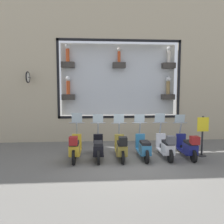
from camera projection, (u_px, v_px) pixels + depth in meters
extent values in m
plane|color=#66635E|center=(129.00, 162.00, 7.79)|extent=(120.00, 120.00, 0.00)
cube|color=tan|center=(119.00, 129.00, 11.32)|extent=(0.40, 6.17, 1.18)
cube|color=black|center=(120.00, 40.00, 10.69)|extent=(0.04, 6.17, 0.12)
cube|color=black|center=(120.00, 117.00, 11.05)|extent=(0.04, 6.17, 0.12)
cube|color=black|center=(179.00, 79.00, 11.08)|extent=(0.04, 0.12, 3.90)
cube|color=black|center=(58.00, 79.00, 10.66)|extent=(0.04, 0.12, 3.90)
cube|color=silver|center=(119.00, 80.00, 11.43)|extent=(0.04, 5.93, 3.66)
cube|color=#38332D|center=(169.00, 66.00, 11.32)|extent=(0.36, 0.65, 0.28)
cylinder|color=silver|center=(169.00, 57.00, 11.27)|extent=(0.17, 0.17, 0.61)
sphere|color=white|center=(169.00, 49.00, 11.24)|extent=(0.22, 0.22, 0.22)
cube|color=#38332D|center=(119.00, 65.00, 11.14)|extent=(0.36, 0.65, 0.28)
cylinder|color=#CC4C23|center=(119.00, 57.00, 11.10)|extent=(0.15, 0.15, 0.55)
sphere|color=beige|center=(119.00, 50.00, 11.07)|extent=(0.20, 0.20, 0.20)
cube|color=#38332D|center=(68.00, 65.00, 10.96)|extent=(0.36, 0.65, 0.28)
cylinder|color=#CC4C23|center=(68.00, 55.00, 10.92)|extent=(0.18, 0.18, 0.64)
sphere|color=white|center=(68.00, 47.00, 10.88)|extent=(0.23, 0.23, 0.23)
cube|color=#38332D|center=(168.00, 97.00, 11.47)|extent=(0.36, 0.65, 0.28)
cylinder|color=#9E7F4C|center=(168.00, 88.00, 11.42)|extent=(0.19, 0.19, 0.68)
sphere|color=white|center=(168.00, 79.00, 11.38)|extent=(0.24, 0.24, 0.24)
cube|color=#38332D|center=(68.00, 97.00, 11.11)|extent=(0.36, 0.65, 0.28)
cylinder|color=#CC4C23|center=(68.00, 88.00, 11.07)|extent=(0.19, 0.19, 0.67)
sphere|color=white|center=(68.00, 79.00, 11.03)|extent=(0.24, 0.24, 0.24)
cylinder|color=black|center=(29.00, 77.00, 10.40)|extent=(0.35, 0.05, 0.05)
torus|color=black|center=(28.00, 77.00, 10.23)|extent=(0.56, 0.06, 0.56)
cylinder|color=white|center=(28.00, 77.00, 10.23)|extent=(0.46, 0.03, 0.46)
cylinder|color=black|center=(179.00, 147.00, 9.10)|extent=(0.45, 0.09, 0.45)
cylinder|color=black|center=(194.00, 156.00, 7.77)|extent=(0.45, 0.09, 0.45)
cube|color=navy|center=(186.00, 151.00, 8.43)|extent=(1.02, 0.38, 0.06)
cube|color=navy|center=(190.00, 149.00, 8.04)|extent=(0.61, 0.35, 0.36)
cube|color=black|center=(190.00, 142.00, 8.02)|extent=(0.58, 0.31, 0.10)
cube|color=navy|center=(181.00, 140.00, 8.95)|extent=(0.12, 0.37, 0.56)
cylinder|color=gray|center=(181.00, 128.00, 8.97)|extent=(0.20, 0.06, 0.45)
cylinder|color=gray|center=(180.00, 123.00, 9.02)|extent=(0.04, 0.61, 0.04)
cube|color=silver|center=(180.00, 119.00, 9.04)|extent=(0.09, 0.42, 0.34)
cube|color=maroon|center=(195.00, 140.00, 7.67)|extent=(0.28, 0.28, 0.28)
cylinder|color=black|center=(160.00, 147.00, 9.03)|extent=(0.49, 0.09, 0.49)
cylinder|color=black|center=(170.00, 156.00, 7.72)|extent=(0.49, 0.09, 0.49)
cube|color=silver|center=(164.00, 151.00, 8.38)|extent=(1.02, 0.38, 0.06)
cube|color=silver|center=(168.00, 149.00, 7.98)|extent=(0.61, 0.35, 0.36)
cube|color=black|center=(168.00, 142.00, 7.96)|extent=(0.58, 0.31, 0.10)
cube|color=silver|center=(161.00, 140.00, 8.89)|extent=(0.12, 0.37, 0.56)
cylinder|color=gray|center=(160.00, 128.00, 8.91)|extent=(0.20, 0.06, 0.45)
cylinder|color=gray|center=(160.00, 123.00, 8.96)|extent=(0.04, 0.60, 0.04)
cube|color=silver|center=(160.00, 118.00, 8.98)|extent=(0.09, 0.42, 0.37)
cube|color=#4C4C51|center=(171.00, 140.00, 7.62)|extent=(0.28, 0.28, 0.28)
cylinder|color=black|center=(139.00, 147.00, 8.97)|extent=(0.48, 0.09, 0.48)
cylinder|color=black|center=(147.00, 157.00, 7.66)|extent=(0.48, 0.09, 0.48)
cube|color=teal|center=(143.00, 152.00, 8.32)|extent=(1.02, 0.39, 0.06)
cube|color=teal|center=(145.00, 149.00, 7.93)|extent=(0.61, 0.35, 0.36)
cube|color=black|center=(145.00, 143.00, 7.91)|extent=(0.58, 0.31, 0.10)
cube|color=teal|center=(140.00, 141.00, 8.83)|extent=(0.12, 0.37, 0.56)
cylinder|color=gray|center=(140.00, 128.00, 8.85)|extent=(0.20, 0.06, 0.45)
cylinder|color=gray|center=(140.00, 123.00, 8.90)|extent=(0.04, 0.60, 0.04)
cube|color=silver|center=(139.00, 118.00, 8.92)|extent=(0.09, 0.42, 0.34)
cylinder|color=black|center=(119.00, 148.00, 8.92)|extent=(0.47, 0.09, 0.47)
cylinder|color=black|center=(123.00, 157.00, 7.60)|extent=(0.47, 0.09, 0.47)
cube|color=olive|center=(121.00, 152.00, 8.26)|extent=(1.02, 0.39, 0.06)
cube|color=olive|center=(122.00, 150.00, 7.87)|extent=(0.61, 0.35, 0.36)
cube|color=black|center=(122.00, 143.00, 7.85)|extent=(0.58, 0.31, 0.10)
cube|color=olive|center=(119.00, 141.00, 8.77)|extent=(0.12, 0.37, 0.56)
cylinder|color=gray|center=(119.00, 129.00, 8.80)|extent=(0.20, 0.06, 0.45)
cylinder|color=gray|center=(119.00, 123.00, 8.84)|extent=(0.04, 0.60, 0.04)
cube|color=silver|center=(119.00, 118.00, 8.87)|extent=(0.09, 0.42, 0.37)
cube|color=black|center=(123.00, 141.00, 7.50)|extent=(0.28, 0.28, 0.28)
cylinder|color=black|center=(98.00, 148.00, 8.84)|extent=(0.51, 0.09, 0.51)
cylinder|color=black|center=(98.00, 157.00, 7.56)|extent=(0.51, 0.09, 0.51)
cube|color=black|center=(98.00, 152.00, 8.20)|extent=(1.02, 0.38, 0.06)
cube|color=black|center=(98.00, 150.00, 7.81)|extent=(0.61, 0.35, 0.36)
cube|color=black|center=(98.00, 143.00, 7.79)|extent=(0.58, 0.31, 0.10)
cube|color=black|center=(98.00, 141.00, 8.71)|extent=(0.12, 0.37, 0.56)
cylinder|color=gray|center=(98.00, 129.00, 8.74)|extent=(0.20, 0.06, 0.45)
cylinder|color=gray|center=(98.00, 123.00, 8.79)|extent=(0.04, 0.60, 0.04)
cube|color=silver|center=(98.00, 118.00, 8.81)|extent=(0.09, 0.42, 0.35)
cylinder|color=black|center=(77.00, 148.00, 8.77)|extent=(0.54, 0.09, 0.54)
cylinder|color=black|center=(74.00, 157.00, 7.51)|extent=(0.54, 0.09, 0.54)
cube|color=gold|center=(76.00, 152.00, 8.14)|extent=(1.02, 0.38, 0.06)
cube|color=gold|center=(74.00, 150.00, 7.75)|extent=(0.61, 0.35, 0.36)
cube|color=black|center=(74.00, 143.00, 7.73)|extent=(0.58, 0.31, 0.10)
cube|color=gold|center=(77.00, 141.00, 8.65)|extent=(0.12, 0.37, 0.56)
cylinder|color=gray|center=(77.00, 128.00, 8.68)|extent=(0.20, 0.06, 0.45)
cylinder|color=gray|center=(77.00, 123.00, 8.73)|extent=(0.04, 0.61, 0.04)
cube|color=silver|center=(77.00, 118.00, 8.75)|extent=(0.10, 0.42, 0.40)
cube|color=maroon|center=(73.00, 141.00, 7.40)|extent=(0.28, 0.28, 0.28)
cylinder|color=#232326|center=(202.00, 156.00, 8.58)|extent=(0.36, 0.36, 0.02)
cylinder|color=#232326|center=(202.00, 136.00, 8.50)|extent=(0.07, 0.07, 1.58)
cube|color=yellow|center=(203.00, 124.00, 8.44)|extent=(0.03, 0.45, 0.55)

